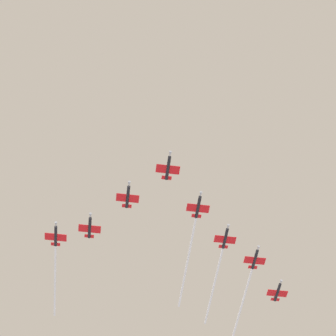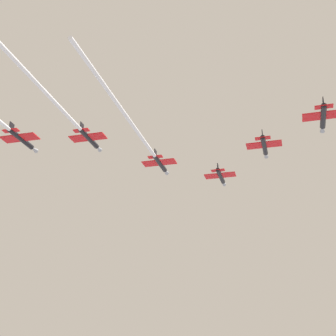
{
  "view_description": "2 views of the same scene",
  "coord_description": "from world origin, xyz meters",
  "px_view_note": "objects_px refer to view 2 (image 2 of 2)",
  "views": [
    {
      "loc": [
        65.88,
        90.06,
        2.19
      ],
      "look_at": [
        -0.86,
        6.26,
        174.42
      ],
      "focal_mm": 55.06,
      "sensor_mm": 36.0,
      "label": 1
    },
    {
      "loc": [
        -55.51,
        -121.91,
        119.63
      ],
      "look_at": [
        -13.52,
        20.22,
        181.13
      ],
      "focal_mm": 51.98,
      "sensor_mm": 36.0,
      "label": 2
    }
  ],
  "objects_px": {
    "jet_port_outer": "(60,108)",
    "jet_lead": "(221,176)",
    "jet_starboard_inner": "(264,146)",
    "jet_port_inner": "(140,135)",
    "jet_starboard_outer": "(323,117)"
  },
  "relations": [
    {
      "from": "jet_port_outer",
      "to": "jet_lead",
      "type": "bearing_deg",
      "value": 59.66
    },
    {
      "from": "jet_starboard_inner",
      "to": "jet_lead",
      "type": "bearing_deg",
      "value": 131.36
    },
    {
      "from": "jet_port_inner",
      "to": "jet_starboard_inner",
      "type": "bearing_deg",
      "value": 32.6
    },
    {
      "from": "jet_starboard_inner",
      "to": "jet_port_outer",
      "type": "xyz_separation_m",
      "value": [
        -54.76,
        -5.7,
        -0.15
      ]
    },
    {
      "from": "jet_port_inner",
      "to": "jet_port_outer",
      "type": "relative_size",
      "value": 1.07
    },
    {
      "from": "jet_starboard_inner",
      "to": "jet_starboard_outer",
      "type": "bearing_deg",
      "value": -48.54
    },
    {
      "from": "jet_lead",
      "to": "jet_port_inner",
      "type": "bearing_deg",
      "value": -112.49
    },
    {
      "from": "jet_port_inner",
      "to": "jet_port_outer",
      "type": "xyz_separation_m",
      "value": [
        -20.09,
        -4.92,
        1.88
      ]
    },
    {
      "from": "jet_port_inner",
      "to": "jet_lead",
      "type": "bearing_deg",
      "value": 67.51
    },
    {
      "from": "jet_starboard_outer",
      "to": "jet_port_inner",
      "type": "bearing_deg",
      "value": -177.19
    },
    {
      "from": "jet_lead",
      "to": "jet_port_outer",
      "type": "bearing_deg",
      "value": -120.34
    },
    {
      "from": "jet_lead",
      "to": "jet_starboard_outer",
      "type": "height_order",
      "value": "jet_lead"
    },
    {
      "from": "jet_port_inner",
      "to": "jet_starboard_inner",
      "type": "relative_size",
      "value": 4.52
    },
    {
      "from": "jet_port_inner",
      "to": "jet_starboard_outer",
      "type": "xyz_separation_m",
      "value": [
        38.56,
        -20.94,
        0.15
      ]
    },
    {
      "from": "jet_starboard_outer",
      "to": "jet_starboard_inner",
      "type": "bearing_deg",
      "value": 131.46
    }
  ]
}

